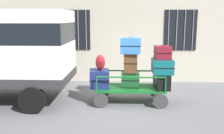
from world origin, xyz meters
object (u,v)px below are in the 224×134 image
at_px(suitcase_midleft_bottom, 130,80).
at_px(suitcase_center_bottom, 162,80).
at_px(luggage_cart, 130,90).
at_px(suitcase_left_bottom, 99,79).
at_px(suitcase_center_top, 163,52).
at_px(suitcase_midleft_top, 131,45).
at_px(suitcase_center_middle, 162,66).
at_px(backpack, 100,63).
at_px(suitcase_midleft_middle, 131,63).

bearing_deg(suitcase_midleft_bottom, suitcase_center_bottom, -2.95).
distance_m(luggage_cart, suitcase_left_bottom, 0.97).
xyz_separation_m(suitcase_left_bottom, suitcase_center_top, (1.80, -0.00, 0.78)).
height_order(suitcase_midleft_top, suitcase_center_middle, suitcase_midleft_top).
relative_size(luggage_cart, suitcase_midleft_bottom, 3.89).
xyz_separation_m(suitcase_midleft_top, suitcase_center_middle, (0.90, -0.03, -0.58)).
bearing_deg(suitcase_center_bottom, suitcase_center_middle, -90.00).
distance_m(suitcase_left_bottom, suitcase_center_bottom, 1.80).
bearing_deg(luggage_cart, suitcase_center_top, -0.14).
bearing_deg(backpack, suitcase_left_bottom, 133.50).
bearing_deg(suitcase_center_middle, suitcase_center_bottom, 90.00).
bearing_deg(suitcase_midleft_top, suitcase_midleft_bottom, 90.00).
height_order(suitcase_left_bottom, suitcase_midleft_middle, suitcase_midleft_middle).
bearing_deg(suitcase_left_bottom, suitcase_center_top, -0.10).
bearing_deg(suitcase_left_bottom, suitcase_midleft_middle, -1.18).
relative_size(suitcase_midleft_middle, suitcase_midleft_top, 0.93).
bearing_deg(suitcase_midleft_top, suitcase_center_bottom, -1.06).
bearing_deg(suitcase_midleft_top, suitcase_center_middle, -2.01).
distance_m(suitcase_midleft_bottom, suitcase_center_middle, 1.00).
xyz_separation_m(suitcase_left_bottom, suitcase_center_bottom, (1.80, -0.01, -0.04)).
xyz_separation_m(suitcase_midleft_middle, suitcase_midleft_top, (0.00, 0.03, 0.51)).
bearing_deg(backpack, suitcase_midleft_top, 2.90).
distance_m(suitcase_midleft_middle, backpack, 0.87).
relative_size(suitcase_left_bottom, suitcase_midleft_middle, 1.19).
bearing_deg(suitcase_center_bottom, suitcase_midleft_top, 178.94).
relative_size(suitcase_midleft_top, suitcase_center_bottom, 0.70).
bearing_deg(suitcase_midleft_middle, suitcase_center_middle, -0.25).
distance_m(suitcase_left_bottom, backpack, 0.48).
relative_size(luggage_cart, backpack, 4.65).
relative_size(suitcase_midleft_middle, suitcase_center_top, 1.16).
height_order(suitcase_left_bottom, suitcase_center_middle, suitcase_center_middle).
height_order(suitcase_midleft_middle, suitcase_center_top, suitcase_center_top).
relative_size(suitcase_left_bottom, suitcase_midleft_bottom, 1.27).
bearing_deg(luggage_cart, suitcase_center_bottom, -0.42).
relative_size(luggage_cart, suitcase_center_bottom, 2.39).
relative_size(suitcase_center_bottom, suitcase_center_top, 1.77).
xyz_separation_m(suitcase_center_top, backpack, (-1.77, -0.03, -0.30)).
height_order(suitcase_center_bottom, suitcase_center_top, suitcase_center_top).
bearing_deg(suitcase_center_bottom, suitcase_midleft_middle, -179.30).
bearing_deg(backpack, suitcase_midleft_middle, 1.07).
distance_m(suitcase_left_bottom, suitcase_midleft_bottom, 0.90).
height_order(suitcase_midleft_middle, suitcase_center_bottom, suitcase_midleft_middle).
height_order(suitcase_midleft_bottom, suitcase_center_middle, suitcase_center_middle).
bearing_deg(luggage_cart, suitcase_midleft_middle, -90.00).
bearing_deg(suitcase_midleft_bottom, luggage_cart, -90.00).
bearing_deg(suitcase_midleft_bottom, suitcase_midleft_top, -90.00).
distance_m(suitcase_midleft_middle, suitcase_center_top, 0.95).
relative_size(suitcase_left_bottom, suitcase_midleft_top, 1.11).
height_order(suitcase_midleft_top, suitcase_center_top, suitcase_midleft_top).
bearing_deg(suitcase_center_top, suitcase_center_middle, -90.00).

